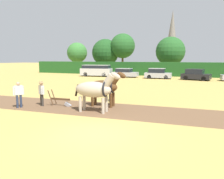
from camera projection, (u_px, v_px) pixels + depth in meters
ground_plane at (96, 135)px, 8.91m from camera, size 240.00×240.00×0.00m
plowed_furrow_strip at (29, 103)px, 15.12m from camera, size 34.86×5.88×0.01m
hedgerow at (177, 69)px, 37.78m from camera, size 58.42×1.64×2.43m
tree_far_left at (77, 53)px, 52.85m from camera, size 4.86×4.86×6.90m
tree_left at (105, 53)px, 48.98m from camera, size 6.01×6.01×7.39m
tree_center_left at (123, 46)px, 47.05m from camera, size 5.30×5.30×8.40m
tree_center at (170, 51)px, 42.85m from camera, size 5.69×5.69×7.30m
church_spire at (172, 38)px, 65.31m from camera, size 2.66×2.66×17.27m
draft_horse_lead_left at (95, 89)px, 12.52m from camera, size 2.89×1.09×2.40m
draft_horse_lead_right at (105, 87)px, 13.98m from camera, size 2.66×1.00×2.33m
plow at (62, 101)px, 14.24m from camera, size 1.63×0.48×1.13m
farmer_at_plow at (42, 92)px, 14.18m from camera, size 0.57×0.40×1.62m
farmer_beside_team at (111, 88)px, 15.62m from camera, size 0.51×0.46×1.64m
farmer_onlooker_left at (19, 93)px, 13.67m from camera, size 0.43×0.57×1.63m
parked_van at (96, 70)px, 37.73m from camera, size 5.52×2.55×1.96m
parked_car_left at (125, 73)px, 36.14m from camera, size 4.16×1.82×1.45m
parked_car_center_left at (158, 74)px, 33.60m from camera, size 4.11×1.95×1.58m
parked_car_center at (196, 75)px, 31.23m from camera, size 4.18×2.55×1.59m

